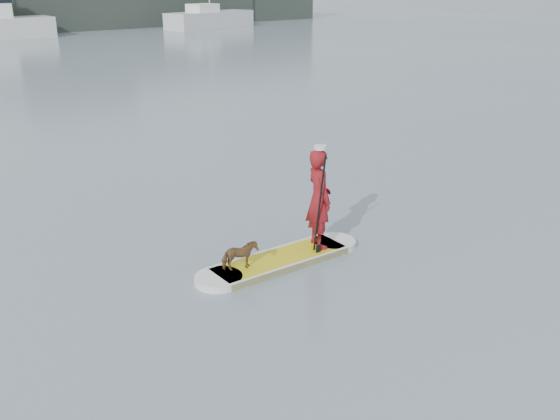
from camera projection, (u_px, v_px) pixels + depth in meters
ground at (340, 309)px, 9.43m from camera, size 140.00×140.00×0.00m
paddleboard at (280, 260)px, 10.92m from camera, size 3.30×0.95×0.12m
paddler at (319, 199)px, 11.05m from camera, size 0.62×0.76×1.81m
white_cap at (320, 147)px, 10.72m from camera, size 0.22×0.22×0.07m
dog at (240, 256)px, 10.35m from camera, size 0.64×0.42×0.50m
paddle at (319, 217)px, 10.85m from camera, size 0.10×0.30×2.00m
sailboat_f at (209, 18)px, 59.17m from camera, size 9.72×4.59×14.01m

